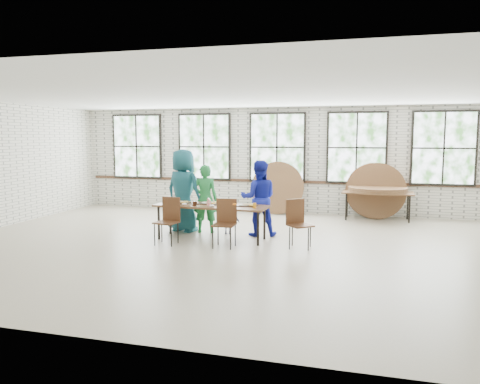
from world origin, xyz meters
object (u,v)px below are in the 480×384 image
(chair_near_left, at_px, (169,216))
(storage_table, at_px, (377,194))
(chair_near_right, at_px, (225,219))
(dining_table, at_px, (212,207))

(chair_near_left, distance_m, storage_table, 5.75)
(chair_near_right, bearing_deg, dining_table, 129.99)
(chair_near_right, distance_m, storage_table, 4.91)
(dining_table, bearing_deg, storage_table, 48.40)
(chair_near_left, relative_size, chair_near_right, 1.00)
(chair_near_left, bearing_deg, chair_near_right, 13.09)
(storage_table, bearing_deg, dining_table, -133.11)
(dining_table, relative_size, chair_near_left, 2.58)
(chair_near_left, distance_m, chair_near_right, 1.19)
(dining_table, xyz_separation_m, storage_table, (3.43, 3.38, -0.00))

